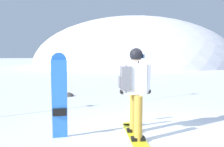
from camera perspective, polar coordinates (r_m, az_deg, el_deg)
ridge_peak_main at (r=36.51m, az=5.66°, el=2.00°), size 31.09×27.98×15.02m
snowboarder_main at (r=4.37m, az=5.60°, el=-4.13°), size 0.65×1.83×1.71m
spare_snowboard at (r=4.33m, az=-13.03°, el=-5.49°), size 0.28×0.34×1.63m
piste_marker_near at (r=7.88m, az=6.58°, el=0.71°), size 0.20×0.20×1.84m
rock_dark at (r=9.03m, az=-10.87°, el=-5.61°), size 0.41×0.35×0.29m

